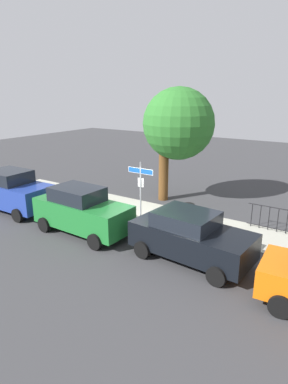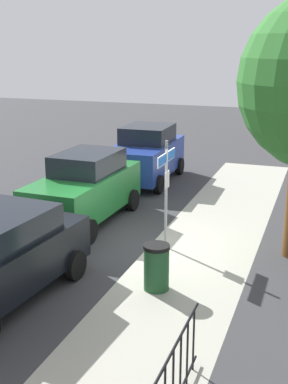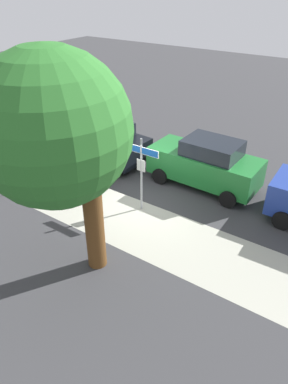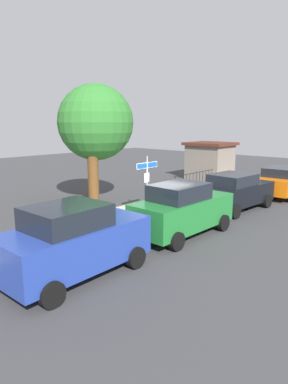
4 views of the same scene
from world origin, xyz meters
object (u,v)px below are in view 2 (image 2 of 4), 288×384
at_px(car_blue, 146,154).
at_px(car_green, 85,188).
at_px(street_sign, 166,177).
at_px(trash_bin, 156,267).

bearing_deg(car_blue, car_green, -2.91).
relative_size(street_sign, car_blue, 0.64).
xyz_separation_m(street_sign, trash_bin, (2.22, 0.50, -1.33)).
height_order(car_blue, car_green, car_blue).
bearing_deg(trash_bin, car_blue, -159.06).
height_order(street_sign, trash_bin, street_sign).
relative_size(street_sign, car_green, 0.63).
distance_m(street_sign, car_green, 3.07).
xyz_separation_m(street_sign, car_green, (-1.11, -2.74, -0.84)).
bearing_deg(street_sign, car_blue, -156.14).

